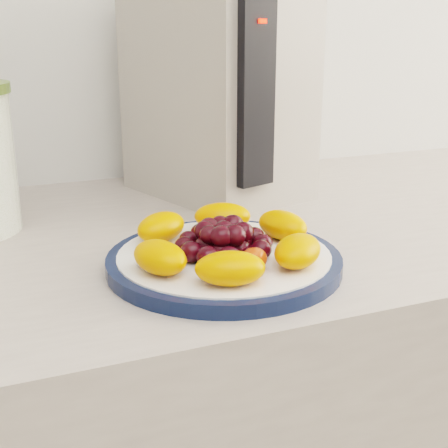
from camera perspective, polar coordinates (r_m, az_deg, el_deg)
name	(u,v)px	position (r m, az deg, el deg)	size (l,w,h in m)	color
plate_rim	(224,262)	(0.67, 0.00, -3.46)	(0.25, 0.25, 0.01)	#0D1938
plate_face	(224,261)	(0.67, 0.00, -3.38)	(0.23, 0.23, 0.02)	white
appliance_body	(217,89)	(0.94, -0.65, 12.27)	(0.18, 0.25, 0.32)	#A59B90
appliance_panel	(255,95)	(0.82, 2.88, 11.67)	(0.05, 0.02, 0.24)	black
appliance_led	(262,21)	(0.80, 3.50, 18.04)	(0.01, 0.01, 0.01)	#FF0C05
fruit_plate	(225,240)	(0.66, 0.14, -1.49)	(0.22, 0.22, 0.04)	#FF7200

